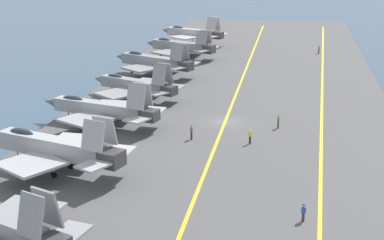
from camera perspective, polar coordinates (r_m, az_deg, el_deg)
ground_plane at (r=77.89m, az=3.23°, el=-0.43°), size 2000.00×2000.00×0.00m
carrier_deck at (r=77.83m, az=3.23°, el=-0.29°), size 200.83×45.41×0.40m
deck_stripe_foul_line at (r=77.44m, az=12.45°, el=-0.62°), size 180.61×7.86×0.01m
deck_stripe_centerline at (r=77.77m, az=3.23°, el=-0.15°), size 180.75×0.36×0.01m
parked_jet_third at (r=61.97m, az=-13.28°, el=-2.58°), size 13.16×17.22×6.62m
parked_jet_fourth at (r=76.31m, az=-8.82°, el=1.10°), size 12.56×17.15×6.12m
parked_jet_fifth at (r=88.35m, az=-5.55°, el=3.40°), size 13.67×15.28×6.00m
parked_jet_sixth at (r=103.29m, az=-3.76°, el=5.69°), size 12.78×16.48×6.21m
parked_jet_seventh at (r=118.81m, az=-1.14°, el=7.15°), size 14.10×15.88×6.00m
parked_jet_eighth at (r=133.95m, az=0.05°, el=8.45°), size 11.97×16.08×6.68m
crew_blue_vest at (r=51.58m, az=10.76°, el=-8.72°), size 0.30×0.40×1.65m
crew_purple_vest at (r=70.49m, az=-0.05°, el=-1.14°), size 0.39×0.27×1.78m
crew_yellow_vest at (r=69.36m, az=5.66°, el=-1.53°), size 0.46×0.41×1.81m
crew_green_vest at (r=75.40m, az=8.37°, el=-0.09°), size 0.38×0.26×1.80m
crew_brown_vest at (r=126.48m, az=12.20°, el=6.72°), size 0.41×0.30×1.73m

